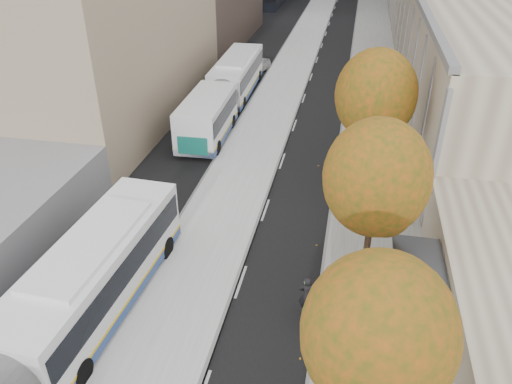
% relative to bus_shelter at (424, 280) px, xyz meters
% --- Properties ---
extents(bus_platform, '(4.25, 150.00, 0.15)m').
position_rel_bus_shelter_xyz_m(bus_platform, '(-9.56, 24.04, -2.11)').
color(bus_platform, '#B7B7B7').
rests_on(bus_platform, ground).
extents(sidewalk, '(4.75, 150.00, 0.08)m').
position_rel_bus_shelter_xyz_m(sidewalk, '(-1.56, 24.04, -2.15)').
color(sidewalk, gray).
rests_on(sidewalk, ground).
extents(bus_shelter, '(1.90, 4.40, 2.53)m').
position_rel_bus_shelter_xyz_m(bus_shelter, '(0.00, 0.00, 0.00)').
color(bus_shelter, '#383A3F').
rests_on(bus_shelter, sidewalk).
extents(tree_b, '(4.00, 4.00, 6.97)m').
position_rel_bus_shelter_xyz_m(tree_b, '(-2.09, -5.96, 2.85)').
color(tree_b, '#322015').
rests_on(tree_b, sidewalk).
extents(tree_c, '(4.20, 4.20, 7.28)m').
position_rel_bus_shelter_xyz_m(tree_c, '(-2.09, 2.04, 3.06)').
color(tree_c, '#322015').
rests_on(tree_c, sidewalk).
extents(tree_d, '(4.40, 4.40, 7.60)m').
position_rel_bus_shelter_xyz_m(tree_d, '(-2.09, 11.04, 3.28)').
color(tree_d, '#322015').
rests_on(tree_d, sidewalk).
extents(bus_near, '(3.69, 19.06, 3.16)m').
position_rel_bus_shelter_xyz_m(bus_near, '(-12.79, -5.83, -0.46)').
color(bus_near, white).
rests_on(bus_near, ground).
extents(bus_far, '(3.08, 18.51, 3.08)m').
position_rel_bus_shelter_xyz_m(bus_far, '(-13.05, 20.95, -0.51)').
color(bus_far, white).
rests_on(bus_far, ground).
extents(cyclist, '(0.67, 1.74, 2.17)m').
position_rel_bus_shelter_xyz_m(cyclist, '(-4.30, -0.70, -1.38)').
color(cyclist, black).
rests_on(cyclist, ground).
extents(distant_car, '(2.56, 4.03, 1.28)m').
position_rel_bus_shelter_xyz_m(distant_car, '(-12.72, 31.55, -1.55)').
color(distant_car, beige).
rests_on(distant_car, ground).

